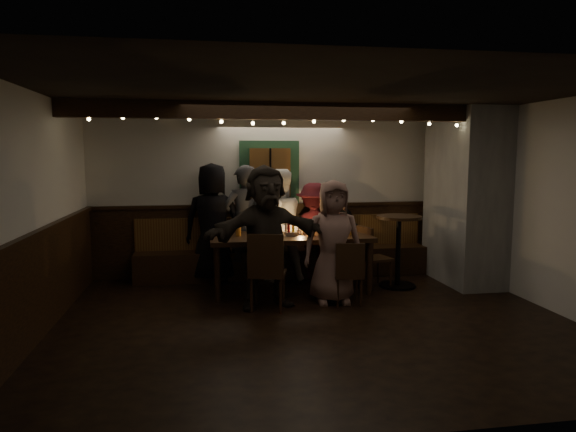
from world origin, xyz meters
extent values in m
cube|color=black|center=(0.00, 0.00, -0.01)|extent=(6.00, 5.00, 0.01)
cube|color=black|center=(0.00, 0.00, 2.60)|extent=(6.00, 5.00, 0.01)
cube|color=silver|center=(0.00, 2.50, 1.30)|extent=(6.00, 0.01, 2.60)
cube|color=silver|center=(-3.00, 0.00, 1.30)|extent=(0.01, 5.00, 2.60)
cube|color=silver|center=(3.00, 0.00, 1.30)|extent=(0.01, 5.00, 2.60)
cube|color=black|center=(0.00, 2.48, 0.55)|extent=(6.00, 0.05, 1.10)
cube|color=black|center=(-2.98, 0.00, 0.55)|extent=(0.05, 5.00, 1.10)
cube|color=slate|center=(2.65, 1.50, 1.30)|extent=(0.70, 1.40, 2.60)
cube|color=black|center=(0.00, 2.23, 0.23)|extent=(4.60, 0.45, 0.45)
cube|color=#4D2A10|center=(0.00, 2.41, 0.70)|extent=(4.60, 0.06, 0.50)
cube|color=#1D432B|center=(-0.20, 2.44, 1.65)|extent=(0.95, 0.04, 1.00)
cube|color=#4D2A10|center=(-0.20, 2.38, 1.65)|extent=(0.64, 0.12, 0.76)
cube|color=black|center=(0.00, 1.00, 2.49)|extent=(6.00, 0.16, 0.22)
sphere|color=#FFE599|center=(-2.60, 0.98, 2.36)|extent=(0.04, 0.04, 0.04)
sphere|color=#FFE599|center=(-2.20, 0.98, 2.38)|extent=(0.04, 0.04, 0.04)
sphere|color=#FFE599|center=(-1.80, 0.98, 2.39)|extent=(0.04, 0.04, 0.04)
sphere|color=#FFE599|center=(-1.40, 0.98, 2.37)|extent=(0.04, 0.04, 0.04)
sphere|color=#FFE599|center=(-1.00, 0.98, 2.35)|extent=(0.04, 0.04, 0.04)
sphere|color=#FFE599|center=(-0.60, 0.98, 2.33)|extent=(0.04, 0.04, 0.04)
sphere|color=#FFE599|center=(-0.20, 0.98, 2.34)|extent=(0.04, 0.04, 0.04)
sphere|color=#FFE599|center=(0.20, 0.98, 2.36)|extent=(0.04, 0.04, 0.04)
sphere|color=#FFE599|center=(0.60, 0.98, 2.38)|extent=(0.04, 0.04, 0.04)
sphere|color=#FFE599|center=(1.00, 0.98, 2.39)|extent=(0.04, 0.04, 0.04)
sphere|color=#FFE599|center=(1.40, 0.98, 2.37)|extent=(0.04, 0.04, 0.04)
sphere|color=#FFE599|center=(1.80, 0.98, 2.35)|extent=(0.04, 0.04, 0.04)
sphere|color=#FFE599|center=(2.20, 0.98, 2.33)|extent=(0.04, 0.04, 0.04)
sphere|color=#FFE599|center=(2.60, 0.98, 2.34)|extent=(0.04, 0.04, 0.04)
cube|color=black|center=(-0.04, 1.40, 0.77)|extent=(2.25, 0.96, 0.06)
cylinder|color=black|center=(-1.08, 1.00, 0.37)|extent=(0.07, 0.07, 0.74)
cylinder|color=black|center=(-1.08, 1.80, 0.37)|extent=(0.07, 0.07, 0.74)
cylinder|color=black|center=(1.00, 1.00, 0.37)|extent=(0.07, 0.07, 0.74)
cylinder|color=black|center=(1.00, 1.80, 0.37)|extent=(0.07, 0.07, 0.74)
cylinder|color=#BF7226|center=(-0.77, 1.45, 0.88)|extent=(0.07, 0.07, 0.15)
cylinder|color=#BF7226|center=(-0.54, 1.24, 0.88)|extent=(0.07, 0.07, 0.15)
cylinder|color=silver|center=(-0.06, 1.54, 0.88)|extent=(0.07, 0.07, 0.15)
cylinder|color=#BF7226|center=(0.25, 1.28, 0.88)|extent=(0.07, 0.07, 0.15)
cylinder|color=silver|center=(0.55, 1.59, 0.88)|extent=(0.07, 0.07, 0.15)
cylinder|color=#BF7226|center=(0.80, 1.29, 0.88)|extent=(0.07, 0.07, 0.15)
cylinder|color=white|center=(-0.52, 1.08, 0.81)|extent=(0.28, 0.28, 0.02)
cube|color=#B2B2B7|center=(-0.04, 1.35, 0.83)|extent=(0.17, 0.11, 0.05)
cylinder|color=#990C0C|center=(-0.07, 1.35, 0.89)|extent=(0.04, 0.04, 0.17)
cylinder|color=gold|center=(-0.01, 1.35, 0.89)|extent=(0.04, 0.04, 0.17)
cylinder|color=silver|center=(0.12, 1.45, 0.85)|extent=(0.05, 0.05, 0.09)
sphere|color=#FFB24C|center=(0.12, 1.45, 0.91)|extent=(0.03, 0.03, 0.03)
cube|color=black|center=(-0.47, 0.59, 0.45)|extent=(0.54, 0.54, 0.04)
cube|color=black|center=(-0.52, 0.39, 0.73)|extent=(0.44, 0.15, 0.51)
cylinder|color=black|center=(-0.25, 0.71, 0.22)|extent=(0.04, 0.04, 0.43)
cylinder|color=black|center=(-0.34, 0.37, 0.22)|extent=(0.04, 0.04, 0.43)
cylinder|color=black|center=(-0.60, 0.81, 0.22)|extent=(0.04, 0.04, 0.43)
cylinder|color=black|center=(-0.69, 0.46, 0.22)|extent=(0.04, 0.04, 0.43)
cube|color=black|center=(0.58, 0.64, 0.38)|extent=(0.40, 0.40, 0.04)
cube|color=black|center=(0.57, 0.47, 0.61)|extent=(0.37, 0.07, 0.43)
cylinder|color=black|center=(0.74, 0.77, 0.18)|extent=(0.03, 0.03, 0.36)
cylinder|color=black|center=(0.72, 0.47, 0.18)|extent=(0.03, 0.03, 0.36)
cylinder|color=black|center=(0.44, 0.80, 0.18)|extent=(0.03, 0.03, 0.36)
cylinder|color=black|center=(0.42, 0.50, 0.18)|extent=(0.03, 0.03, 0.36)
cube|color=black|center=(1.23, 1.43, 0.42)|extent=(0.49, 0.49, 0.04)
cube|color=black|center=(1.05, 1.38, 0.67)|extent=(0.13, 0.40, 0.46)
cylinder|color=black|center=(1.43, 1.31, 0.20)|extent=(0.03, 0.03, 0.40)
cylinder|color=black|center=(1.11, 1.23, 0.20)|extent=(0.03, 0.03, 0.40)
cylinder|color=black|center=(1.35, 1.62, 0.20)|extent=(0.03, 0.03, 0.40)
cylinder|color=black|center=(1.03, 1.55, 0.20)|extent=(0.03, 0.03, 0.40)
cylinder|color=black|center=(1.56, 1.36, 0.02)|extent=(0.54, 0.54, 0.03)
cylinder|color=black|center=(1.56, 1.36, 0.51)|extent=(0.07, 0.07, 1.03)
cylinder|color=black|center=(1.56, 1.36, 1.03)|extent=(0.66, 0.66, 0.04)
imported|color=black|center=(-1.11, 2.14, 0.90)|extent=(0.99, 0.75, 1.81)
imported|color=#2F2F33|center=(-0.64, 2.12, 0.89)|extent=(0.75, 0.61, 1.78)
imported|color=white|center=(-0.12, 2.02, 0.86)|extent=(0.96, 0.82, 1.72)
imported|color=#3F0E15|center=(0.45, 2.10, 0.75)|extent=(1.03, 0.68, 1.50)
imported|color=black|center=(0.71, 2.10, 0.76)|extent=(0.95, 0.55, 1.53)
imported|color=black|center=(-0.47, 0.69, 0.90)|extent=(1.75, 0.89, 1.81)
imported|color=#876258|center=(0.41, 0.73, 0.81)|extent=(0.80, 0.53, 1.61)
camera|label=1|loc=(-1.25, -5.66, 1.93)|focal=32.00mm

